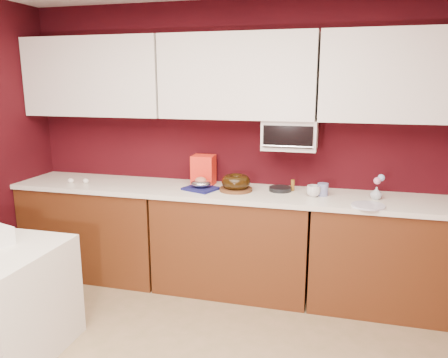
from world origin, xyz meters
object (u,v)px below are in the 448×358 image
foil_ham_nest (201,183)px  coffee_mug (314,190)px  toaster_oven (290,135)px  blue_jar (323,189)px  flower_vase (376,192)px  pandoro_box (204,170)px  bundt_cake (236,182)px

foil_ham_nest → coffee_mug: size_ratio=1.59×
toaster_oven → coffee_mug: toaster_oven is taller
toaster_oven → foil_ham_nest: 0.86m
blue_jar → flower_vase: (0.41, 0.00, 0.00)m
pandoro_box → coffee_mug: 1.00m
bundt_cake → flower_vase: bearing=1.4°
bundt_cake → flower_vase: size_ratio=2.23×
pandoro_box → coffee_mug: bearing=-11.6°
bundt_cake → blue_jar: bundt_cake is taller
blue_jar → flower_vase: flower_vase is taller
bundt_cake → blue_jar: (0.72, 0.03, -0.03)m
foil_ham_nest → pandoro_box: bearing=100.4°
blue_jar → coffee_mug: bearing=-147.3°
flower_vase → toaster_oven: bearing=168.9°
pandoro_box → coffee_mug: pandoro_box is taller
coffee_mug → blue_jar: coffee_mug is taller
pandoro_box → flower_vase: bearing=-6.6°
coffee_mug → blue_jar: bearing=32.7°
toaster_oven → bundt_cake: toaster_oven is taller
toaster_oven → flower_vase: size_ratio=4.08×
coffee_mug → pandoro_box: bearing=170.0°
bundt_cake → foil_ham_nest: bundt_cake is taller
foil_ham_nest → pandoro_box: size_ratio=0.65×
pandoro_box → coffee_mug: size_ratio=2.43×
toaster_oven → pandoro_box: 0.84m
pandoro_box → flower_vase: (1.47, -0.13, -0.08)m
foil_ham_nest → coffee_mug: bearing=1.2°
foil_ham_nest → coffee_mug: (0.95, 0.02, -0.00)m
foil_ham_nest → pandoro_box: 0.21m
pandoro_box → blue_jar: (1.06, -0.13, -0.08)m
coffee_mug → blue_jar: size_ratio=1.06×
foil_ham_nest → blue_jar: bearing=3.6°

